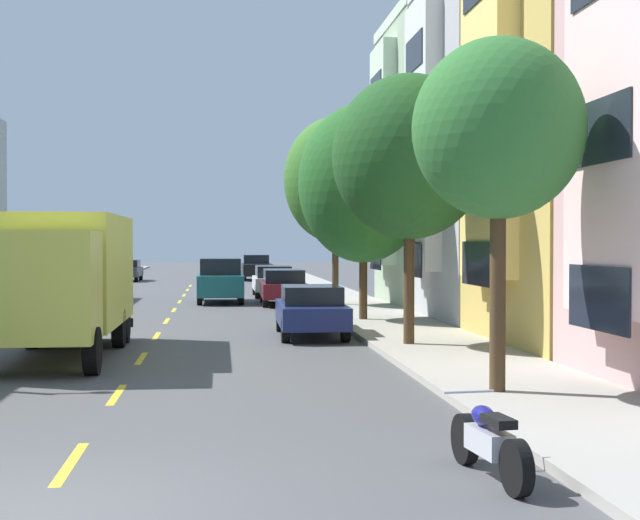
# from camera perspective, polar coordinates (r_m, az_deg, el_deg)

# --- Properties ---
(ground_plane) EXTENTS (160.00, 160.00, 0.00)m
(ground_plane) POSITION_cam_1_polar(r_m,az_deg,el_deg) (39.35, -8.77, -2.74)
(ground_plane) COLOR #4C4C4F
(sidewalk_right) EXTENTS (3.20, 120.00, 0.14)m
(sidewalk_right) POSITION_cam_1_polar(r_m,az_deg,el_deg) (37.69, 1.95, -2.79)
(sidewalk_right) COLOR #A39E93
(sidewalk_right) RESTS_ON ground_plane
(lane_centerline_dashes) EXTENTS (0.14, 47.20, 0.01)m
(lane_centerline_dashes) POSITION_cam_1_polar(r_m,az_deg,el_deg) (33.87, -9.19, -3.36)
(lane_centerline_dashes) COLOR yellow
(lane_centerline_dashes) RESTS_ON ground_plane
(townhouse_third_dove_grey) EXTENTS (11.03, 7.28, 11.79)m
(townhouse_third_dove_grey) POSITION_cam_1_polar(r_m,az_deg,el_deg) (32.44, 15.72, 6.48)
(townhouse_third_dove_grey) COLOR #A8A8AD
(townhouse_third_dove_grey) RESTS_ON ground_plane
(townhouse_fourth_sage) EXTENTS (10.80, 7.28, 11.91)m
(townhouse_fourth_sage) POSITION_cam_1_polar(r_m,az_deg,el_deg) (39.42, 11.48, 5.63)
(townhouse_fourth_sage) COLOR #99AD8E
(townhouse_fourth_sage) RESTS_ON ground_plane
(street_tree_nearest) EXTENTS (2.89, 2.89, 5.91)m
(street_tree_nearest) POSITION_cam_1_polar(r_m,az_deg,el_deg) (15.85, 10.92, 7.87)
(street_tree_nearest) COLOR #47331E
(street_tree_nearest) RESTS_ON sidewalk_right
(street_tree_second) EXTENTS (3.80, 3.80, 6.63)m
(street_tree_second) POSITION_cam_1_polar(r_m,az_deg,el_deg) (22.91, 5.52, 6.33)
(street_tree_second) COLOR #47331E
(street_tree_second) RESTS_ON sidewalk_right
(street_tree_third) EXTENTS (4.23, 4.23, 6.99)m
(street_tree_third) POSITION_cam_1_polar(r_m,az_deg,el_deg) (30.05, 2.69, 4.75)
(street_tree_third) COLOR #47331E
(street_tree_third) RESTS_ON sidewalk_right
(street_tree_farthest) EXTENTS (4.15, 4.15, 7.53)m
(street_tree_farthest) POSITION_cam_1_polar(r_m,az_deg,el_deg) (37.30, 0.95, 4.95)
(street_tree_farthest) COLOR #47331E
(street_tree_farthest) RESTS_ON sidewalk_right
(delivery_box_truck) EXTENTS (2.41, 8.00, 3.28)m
(delivery_box_truck) POSITION_cam_1_polar(r_m,az_deg,el_deg) (22.27, -15.43, -0.89)
(delivery_box_truck) COLOR #D8D84C
(delivery_box_truck) RESTS_ON ground_plane
(parked_sedan_sky) EXTENTS (1.90, 4.54, 1.43)m
(parked_sedan_sky) POSITION_cam_1_polar(r_m,az_deg,el_deg) (46.30, -13.93, -1.26)
(parked_sedan_sky) COLOR #7A9EC6
(parked_sedan_sky) RESTS_ON ground_plane
(parked_sedan_charcoal) EXTENTS (1.86, 4.52, 1.43)m
(parked_sedan_charcoal) POSITION_cam_1_polar(r_m,az_deg,el_deg) (63.80, -11.81, -0.61)
(parked_sedan_charcoal) COLOR #333338
(parked_sedan_charcoal) RESTS_ON ground_plane
(parked_sedan_navy) EXTENTS (1.88, 4.53, 1.43)m
(parked_sedan_navy) POSITION_cam_1_polar(r_m,az_deg,el_deg) (25.79, -0.55, -3.09)
(parked_sedan_navy) COLOR navy
(parked_sedan_navy) RESTS_ON ground_plane
(parked_wagon_burgundy) EXTENTS (1.88, 4.72, 1.50)m
(parked_wagon_burgundy) POSITION_cam_1_polar(r_m,az_deg,el_deg) (38.82, -2.28, -1.60)
(parked_wagon_burgundy) COLOR maroon
(parked_wagon_burgundy) RESTS_ON ground_plane
(parked_wagon_white) EXTENTS (1.83, 4.70, 1.50)m
(parked_wagon_white) POSITION_cam_1_polar(r_m,az_deg,el_deg) (44.57, -2.93, -1.25)
(parked_wagon_white) COLOR silver
(parked_wagon_white) RESTS_ON ground_plane
(parked_pickup_black) EXTENTS (2.00, 5.30, 1.73)m
(parked_pickup_black) POSITION_cam_1_polar(r_m,az_deg,el_deg) (64.47, -3.92, -0.50)
(parked_pickup_black) COLOR black
(parked_pickup_black) RESTS_ON ground_plane
(parked_sedan_orange) EXTENTS (1.80, 4.50, 1.43)m
(parked_sedan_orange) POSITION_cam_1_polar(r_m,az_deg,el_deg) (30.18, -17.88, -2.53)
(parked_sedan_orange) COLOR orange
(parked_sedan_orange) RESTS_ON ground_plane
(moving_teal_sedan) EXTENTS (1.95, 4.80, 1.93)m
(moving_teal_sedan) POSITION_cam_1_polar(r_m,az_deg,el_deg) (40.53, -6.15, -1.23)
(moving_teal_sedan) COLOR #195B60
(moving_teal_sedan) RESTS_ON ground_plane
(parked_motorcycle) EXTENTS (0.62, 2.05, 0.90)m
(parked_motorcycle) POSITION_cam_1_polar(r_m,az_deg,el_deg) (10.65, 10.35, -10.99)
(parked_motorcycle) COLOR black
(parked_motorcycle) RESTS_ON ground_plane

